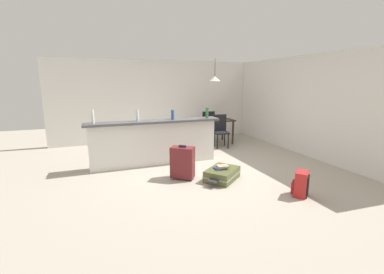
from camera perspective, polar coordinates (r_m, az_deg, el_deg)
name	(u,v)px	position (r m, az deg, el deg)	size (l,w,h in m)	color
ground_plane	(194,169)	(5.74, 0.46, -6.98)	(13.00, 13.00, 0.05)	#ADA393
wall_back	(160,101)	(8.36, -7.02, 7.89)	(6.60, 0.10, 2.50)	silver
wall_right	(299,105)	(7.34, 22.59, 6.49)	(0.10, 6.00, 2.50)	silver
partition_half_wall	(155,144)	(5.85, -8.08, -1.53)	(2.80, 0.20, 0.97)	silver
bar_countertop	(155,122)	(5.75, -8.23, 3.39)	(2.96, 0.40, 0.05)	#4C4C51
bottle_white	(93,117)	(5.57, -21.02, 4.17)	(0.06, 0.06, 0.29)	silver
bottle_clear	(138,116)	(5.67, -11.91, 4.64)	(0.06, 0.06, 0.25)	silver
bottle_blue	(173,115)	(5.83, -4.30, 4.90)	(0.06, 0.06, 0.21)	#284C89
bottle_green	(207,113)	(6.04, 3.33, 5.31)	(0.07, 0.07, 0.25)	#2D6B38
dining_table	(213,122)	(7.86, 4.73, 3.25)	(1.10, 0.80, 0.74)	#332319
dining_chair_near_partition	(220,129)	(7.46, 6.28, 1.71)	(0.46, 0.46, 0.93)	black
dining_chair_far_side	(207,124)	(8.36, 3.41, 2.89)	(0.43, 0.43, 0.93)	black
pendant_lamp	(215,79)	(7.78, 5.05, 12.67)	(0.34, 0.34, 0.68)	black
suitcase_flat_olive	(222,174)	(5.05, 6.65, -8.15)	(0.85, 0.82, 0.22)	#51562D
backpack_red	(301,184)	(4.67, 22.81, -9.57)	(0.34, 0.34, 0.42)	red
suitcase_upright_maroon	(183,162)	(5.00, -2.09, -5.59)	(0.50, 0.45, 0.67)	maroon
book_stack	(221,167)	(4.99, 6.52, -6.62)	(0.28, 0.19, 0.07)	#334C99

